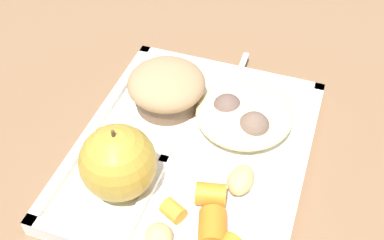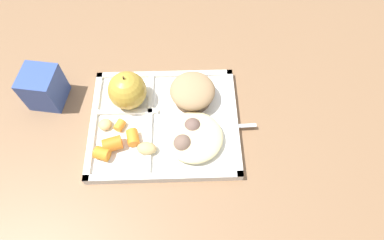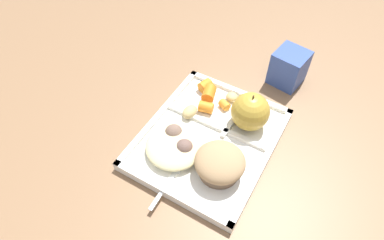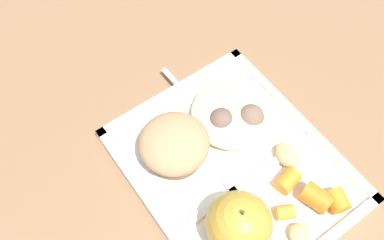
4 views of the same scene
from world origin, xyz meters
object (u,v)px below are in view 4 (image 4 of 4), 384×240
object	(u,v)px
lunch_tray	(233,168)
green_apple	(239,224)
plastic_fork	(195,104)
bran_muffin	(174,145)

from	to	relation	value
lunch_tray	green_apple	xyz separation A→B (m)	(-0.07, 0.05, 0.05)
lunch_tray	green_apple	distance (m)	0.10
plastic_fork	bran_muffin	bearing A→B (deg)	125.67
bran_muffin	plastic_fork	bearing A→B (deg)	-54.33
lunch_tray	plastic_fork	size ratio (longest dim) A/B	2.20
bran_muffin	plastic_fork	xyz separation A→B (m)	(0.05, -0.07, -0.03)
green_apple	bran_muffin	world-z (taller)	green_apple
green_apple	bran_muffin	distance (m)	0.14
green_apple	bran_muffin	size ratio (longest dim) A/B	0.91
lunch_tray	bran_muffin	xyz separation A→B (m)	(0.06, 0.05, 0.03)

